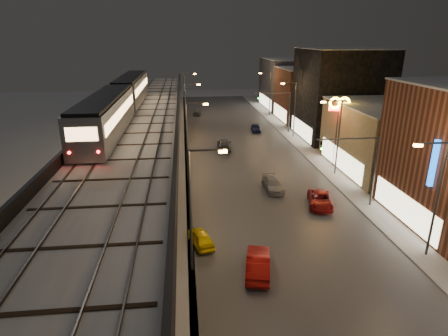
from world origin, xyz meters
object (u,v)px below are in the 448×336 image
car_near_white (258,264)px  car_far_white (197,112)px  subway_train (121,99)px  car_onc_white (273,185)px  car_mid_dark (224,145)px  car_onc_red (256,128)px  car_onc_dark (320,200)px  car_taxi (201,238)px

car_near_white → car_far_white: size_ratio=1.22×
subway_train → car_onc_white: subway_train is taller
subway_train → car_mid_dark: (13.31, 5.62, -7.76)m
car_onc_red → subway_train: bearing=-136.2°
subway_train → car_far_white: (10.39, 31.92, -7.85)m
car_mid_dark → car_onc_white: bearing=108.5°
car_far_white → car_onc_dark: car_onc_dark is taller
subway_train → car_taxi: bearing=-67.8°
car_taxi → car_onc_red: car_onc_red is taller
car_far_white → car_taxi: bearing=93.7°
car_taxi → car_onc_white: (8.29, 10.55, 0.01)m
car_near_white → car_mid_dark: bearing=-80.1°
car_onc_white → car_near_white: bearing=-108.9°
car_far_white → car_onc_red: size_ratio=0.97×
car_onc_dark → car_onc_red: size_ratio=1.23×
car_mid_dark → car_far_white: size_ratio=1.35×
car_onc_dark → car_near_white: bearing=-114.6°
car_onc_red → car_onc_white: bearing=-91.4°
subway_train → car_mid_dark: 16.40m
car_onc_dark → car_onc_white: (-3.65, 4.61, -0.04)m
car_mid_dark → car_onc_red: (6.70, 10.19, -0.08)m
car_mid_dark → car_far_white: bearing=-77.6°
subway_train → car_far_white: bearing=72.0°
car_near_white → subway_train: bearing=-52.1°
subway_train → car_onc_dark: 26.60m
car_mid_dark → car_onc_dark: size_ratio=1.07×
car_mid_dark → car_onc_white: size_ratio=1.18×
car_near_white → car_onc_white: (4.49, 14.73, -0.13)m
car_far_white → subway_train: bearing=77.7°
car_far_white → car_onc_white: (6.48, -42.32, -0.02)m
car_mid_dark → car_onc_dark: bearing=115.3°
car_far_white → car_onc_red: 18.76m
car_onc_white → car_onc_red: bearing=81.2°
car_onc_white → subway_train: bearing=146.4°
car_taxi → car_onc_white: size_ratio=0.84×
car_taxi → car_near_white: bearing=117.3°
car_far_white → car_onc_dark: bearing=107.9°
car_far_white → car_mid_dark: bearing=102.1°
car_onc_dark → car_mid_dark: bearing=123.5°
car_near_white → car_onc_white: 15.40m
car_near_white → car_onc_dark: car_near_white is taller
car_near_white → car_onc_red: size_ratio=1.19×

